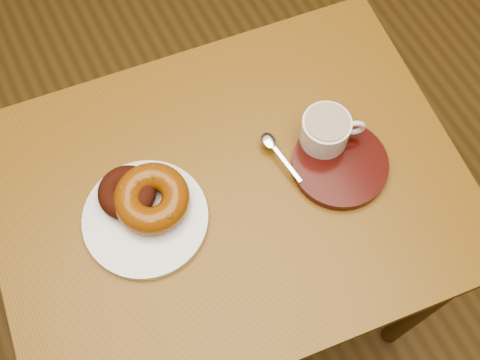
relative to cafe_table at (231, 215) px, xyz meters
name	(u,v)px	position (x,y,z in m)	size (l,w,h in m)	color
ground	(182,233)	(-0.05, 0.24, -0.63)	(6.00, 6.00, 0.00)	brown
cafe_table	(231,215)	(0.00, 0.00, 0.00)	(0.86, 0.68, 0.75)	brown
donut_plate	(146,218)	(-0.15, 0.02, 0.13)	(0.21, 0.21, 0.01)	silver
donut_cinnamon	(127,192)	(-0.16, 0.06, 0.15)	(0.10, 0.10, 0.04)	#36130A
donut_caramel	(152,198)	(-0.13, 0.03, 0.16)	(0.15, 0.15, 0.05)	brown
saucer	(340,164)	(0.19, -0.05, 0.13)	(0.17, 0.17, 0.02)	#350A07
coffee_cup	(326,130)	(0.19, 0.01, 0.17)	(0.11, 0.08, 0.06)	silver
teaspoon	(272,145)	(0.10, 0.03, 0.14)	(0.03, 0.11, 0.01)	silver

